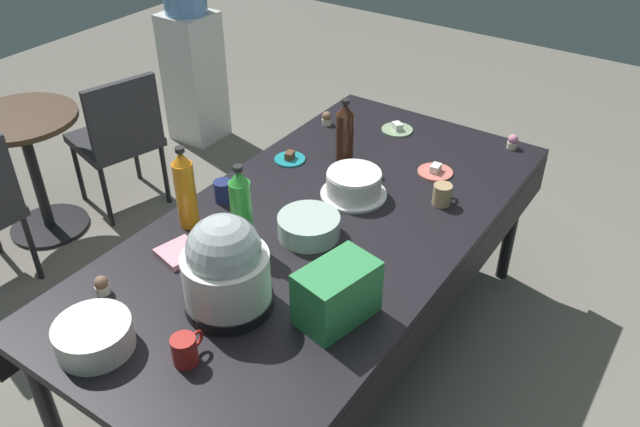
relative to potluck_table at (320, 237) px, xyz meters
name	(u,v)px	position (x,y,z in m)	size (l,w,h in m)	color
ground	(320,357)	(0.00, 0.00, -0.69)	(9.00, 9.00, 0.00)	slate
potluck_table	(320,237)	(0.00, 0.00, 0.00)	(2.20, 1.10, 0.75)	black
frosted_layer_cake	(354,185)	(0.25, 0.00, 0.12)	(0.28, 0.28, 0.11)	silver
slow_cooker	(226,268)	(-0.55, -0.01, 0.22)	(0.30, 0.30, 0.35)	black
glass_salad_bowl	(309,226)	(-0.08, -0.01, 0.10)	(0.24, 0.24, 0.08)	#B2C6BC
ceramic_snack_bowl	(94,336)	(-0.93, 0.20, 0.11)	(0.24, 0.24, 0.10)	silver
dessert_plate_sage	(397,129)	(0.87, 0.13, 0.07)	(0.15, 0.15, 0.04)	#8CA87F
dessert_plate_coral	(435,171)	(0.61, -0.20, 0.07)	(0.15, 0.15, 0.04)	#E07266
dessert_plate_teal	(290,158)	(0.34, 0.40, 0.07)	(0.14, 0.14, 0.04)	teal
cupcake_cocoa	(513,142)	(1.02, -0.40, 0.09)	(0.05, 0.05, 0.07)	beige
cupcake_vanilla	(327,118)	(0.73, 0.46, 0.09)	(0.05, 0.05, 0.07)	beige
cupcake_rose	(102,285)	(-0.75, 0.39, 0.09)	(0.05, 0.05, 0.07)	beige
soda_bottle_lime_soda	(241,210)	(-0.27, 0.16, 0.22)	(0.08, 0.08, 0.35)	green
soda_bottle_cola	(345,133)	(0.47, 0.19, 0.20)	(0.08, 0.08, 0.30)	#33190F
soda_bottle_orange_juice	(185,190)	(-0.29, 0.42, 0.22)	(0.08, 0.08, 0.34)	orange
coffee_mug_red	(185,350)	(-0.81, -0.07, 0.11)	(0.12, 0.08, 0.09)	#B2231E
coffee_mug_navy	(224,191)	(-0.08, 0.42, 0.11)	(0.12, 0.07, 0.09)	navy
coffee_mug_tan	(442,194)	(0.40, -0.33, 0.11)	(0.12, 0.08, 0.09)	tan
soda_carton	(337,293)	(-0.40, -0.34, 0.16)	(0.26, 0.16, 0.20)	#338C4C
paper_napkin_stack	(179,253)	(-0.45, 0.31, 0.07)	(0.14, 0.14, 0.02)	pink
maroon_chair_right	(119,134)	(0.38, 1.66, -0.20)	(0.54, 0.54, 0.85)	#333338
round_cafe_table	(29,153)	(-0.05, 1.88, -0.19)	(0.60, 0.60, 0.72)	#473323
water_cooler	(192,59)	(1.30, 1.94, -0.10)	(0.32, 0.32, 1.24)	silver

